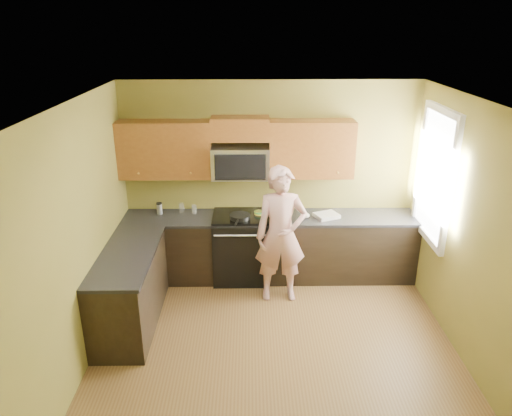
{
  "coord_description": "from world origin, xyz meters",
  "views": [
    {
      "loc": [
        -0.28,
        -4.33,
        3.42
      ],
      "look_at": [
        -0.2,
        1.3,
        1.2
      ],
      "focal_mm": 33.63,
      "sensor_mm": 36.0,
      "label": 1
    }
  ],
  "objects_px": {
    "microwave": "(241,177)",
    "frying_pan": "(240,219)",
    "woman": "(281,235)",
    "stove": "(241,247)",
    "butter_tub": "(259,216)",
    "travel_mug": "(160,214)"
  },
  "relations": [
    {
      "from": "microwave",
      "to": "woman",
      "type": "bearing_deg",
      "value": -51.8
    },
    {
      "from": "stove",
      "to": "microwave",
      "type": "height_order",
      "value": "microwave"
    },
    {
      "from": "microwave",
      "to": "stove",
      "type": "bearing_deg",
      "value": -90.0
    },
    {
      "from": "frying_pan",
      "to": "stove",
      "type": "bearing_deg",
      "value": 96.68
    },
    {
      "from": "woman",
      "to": "stove",
      "type": "bearing_deg",
      "value": 131.64
    },
    {
      "from": "frying_pan",
      "to": "butter_tub",
      "type": "distance_m",
      "value": 0.3
    },
    {
      "from": "stove",
      "to": "frying_pan",
      "type": "distance_m",
      "value": 0.49
    },
    {
      "from": "frying_pan",
      "to": "butter_tub",
      "type": "relative_size",
      "value": 3.62
    },
    {
      "from": "butter_tub",
      "to": "travel_mug",
      "type": "relative_size",
      "value": 0.79
    },
    {
      "from": "travel_mug",
      "to": "microwave",
      "type": "bearing_deg",
      "value": -0.21
    },
    {
      "from": "microwave",
      "to": "frying_pan",
      "type": "xyz_separation_m",
      "value": [
        -0.01,
        -0.25,
        -0.5
      ]
    },
    {
      "from": "woman",
      "to": "frying_pan",
      "type": "xyz_separation_m",
      "value": [
        -0.52,
        0.4,
        0.06
      ]
    },
    {
      "from": "stove",
      "to": "butter_tub",
      "type": "bearing_deg",
      "value": 6.14
    },
    {
      "from": "woman",
      "to": "butter_tub",
      "type": "distance_m",
      "value": 0.61
    },
    {
      "from": "woman",
      "to": "travel_mug",
      "type": "relative_size",
      "value": 10.73
    },
    {
      "from": "woman",
      "to": "frying_pan",
      "type": "bearing_deg",
      "value": 139.76
    },
    {
      "from": "stove",
      "to": "frying_pan",
      "type": "relative_size",
      "value": 2.01
    },
    {
      "from": "travel_mug",
      "to": "woman",
      "type": "bearing_deg",
      "value": -21.85
    },
    {
      "from": "microwave",
      "to": "travel_mug",
      "type": "distance_m",
      "value": 1.24
    },
    {
      "from": "stove",
      "to": "microwave",
      "type": "xyz_separation_m",
      "value": [
        0.0,
        0.12,
        0.97
      ]
    },
    {
      "from": "frying_pan",
      "to": "travel_mug",
      "type": "xyz_separation_m",
      "value": [
        -1.11,
        0.25,
        -0.03
      ]
    },
    {
      "from": "frying_pan",
      "to": "travel_mug",
      "type": "distance_m",
      "value": 1.14
    }
  ]
}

